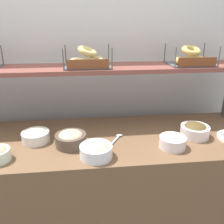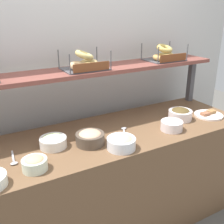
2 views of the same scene
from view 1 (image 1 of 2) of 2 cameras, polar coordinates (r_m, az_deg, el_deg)
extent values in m
cube|color=silver|center=(2.04, -5.45, 9.89)|extent=(3.51, 0.06, 2.40)
cube|color=brown|center=(1.87, -4.16, -17.73)|extent=(2.31, 0.70, 0.85)
cube|color=brown|center=(1.76, -5.30, 10.14)|extent=(2.27, 0.32, 0.03)
cylinder|color=white|center=(1.42, -3.75, -9.22)|extent=(0.19, 0.19, 0.07)
ellipsoid|color=#EEDF8F|center=(1.40, -3.78, -8.14)|extent=(0.15, 0.15, 0.05)
cylinder|color=white|center=(1.73, 18.84, -4.31)|extent=(0.19, 0.19, 0.08)
ellipsoid|color=brown|center=(1.72, 18.97, -3.35)|extent=(0.15, 0.15, 0.05)
cylinder|color=brown|center=(1.55, -9.64, -6.48)|extent=(0.19, 0.19, 0.08)
ellipsoid|color=tan|center=(1.54, -9.71, -5.42)|extent=(0.15, 0.15, 0.05)
cylinder|color=white|center=(1.56, 14.02, -6.90)|extent=(0.16, 0.16, 0.07)
ellipsoid|color=white|center=(1.54, 14.12, -5.93)|extent=(0.13, 0.13, 0.05)
cylinder|color=white|center=(1.66, -17.44, -5.45)|extent=(0.18, 0.18, 0.07)
ellipsoid|color=beige|center=(1.65, -17.55, -4.58)|extent=(0.14, 0.14, 0.05)
cube|color=#B7B7BC|center=(1.58, 0.49, -6.90)|extent=(0.08, 0.13, 0.01)
ellipsoid|color=#B7B7BC|center=(1.65, 1.72, -5.48)|extent=(0.04, 0.03, 0.01)
cylinder|color=#4C4C51|center=(1.95, -24.39, 12.05)|extent=(0.01, 0.01, 0.14)
cube|color=#4C4C51|center=(1.74, -5.67, 10.68)|extent=(0.33, 0.24, 0.01)
cylinder|color=#4C4C51|center=(1.62, -11.37, 11.94)|extent=(0.01, 0.01, 0.14)
cylinder|color=#4C4C51|center=(1.63, 0.01, 12.37)|extent=(0.01, 0.01, 0.14)
cylinder|color=#4C4C51|center=(1.85, -10.84, 13.11)|extent=(0.01, 0.01, 0.14)
cylinder|color=#4C4C51|center=(1.85, -0.81, 13.50)|extent=(0.01, 0.01, 0.14)
cube|color=brown|center=(1.62, -5.63, 11.14)|extent=(0.28, 0.01, 0.06)
torus|color=tan|center=(1.71, -7.64, 11.50)|extent=(0.20, 0.20, 0.06)
torus|color=tan|center=(1.77, -4.12, 11.92)|extent=(0.19, 0.19, 0.05)
torus|color=tan|center=(1.73, -5.80, 13.95)|extent=(0.19, 0.18, 0.09)
cube|color=#4C4C51|center=(1.90, 17.75, 10.70)|extent=(0.32, 0.24, 0.01)
cylinder|color=#4C4C51|center=(1.73, 14.69, 12.23)|extent=(0.01, 0.01, 0.14)
cylinder|color=#4C4C51|center=(1.86, 23.86, 11.75)|extent=(0.01, 0.01, 0.14)
cylinder|color=#4C4C51|center=(1.94, 12.30, 13.40)|extent=(0.01, 0.01, 0.14)
cylinder|color=#4C4C51|center=(2.06, 20.74, 12.97)|extent=(0.01, 0.01, 0.14)
cube|color=brown|center=(1.79, 19.40, 11.05)|extent=(0.27, 0.01, 0.06)
torus|color=tan|center=(1.85, 16.59, 11.42)|extent=(0.20, 0.20, 0.05)
torus|color=tan|center=(1.95, 18.74, 11.66)|extent=(0.18, 0.18, 0.05)
torus|color=tan|center=(1.89, 18.08, 13.55)|extent=(0.18, 0.18, 0.08)
camera|label=2|loc=(0.78, -106.67, 1.95)|focal=43.34mm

